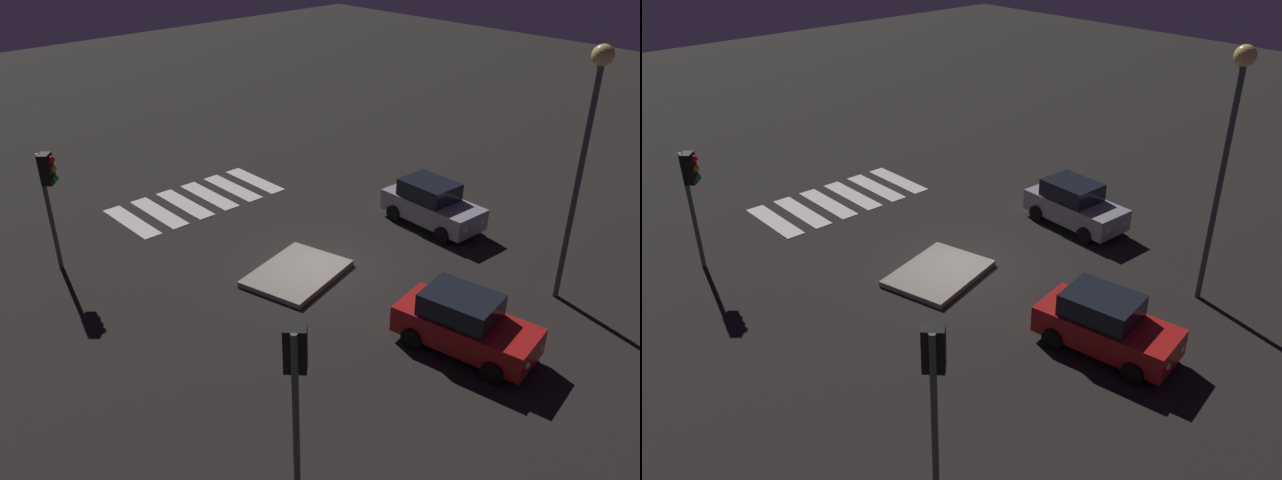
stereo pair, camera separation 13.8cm
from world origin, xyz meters
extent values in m
plane|color=black|center=(0.00, 0.00, 0.00)|extent=(80.00, 80.00, 0.00)
cube|color=gray|center=(0.91, -0.10, 0.09)|extent=(3.59, 3.02, 0.18)
cube|color=#9EA0A5|center=(-5.09, 0.54, 0.64)|extent=(1.77, 3.79, 0.76)
cube|color=black|center=(-5.10, 0.31, 1.33)|extent=(1.54, 1.97, 0.62)
cylinder|color=black|center=(-5.82, 1.73, 0.30)|extent=(0.25, 0.61, 0.60)
cylinder|color=black|center=(-4.25, 1.66, 0.30)|extent=(0.25, 0.61, 0.60)
cylinder|color=black|center=(-5.93, -0.58, 0.30)|extent=(0.25, 0.61, 0.60)
cylinder|color=black|center=(-4.36, -0.65, 0.30)|extent=(0.25, 0.61, 0.60)
sphere|color=#F2EABF|center=(-5.44, 2.38, 0.64)|extent=(0.20, 0.20, 0.20)
sphere|color=#F2EABF|center=(-4.57, 2.34, 0.64)|extent=(0.20, 0.20, 0.20)
cube|color=red|center=(0.14, 5.79, 0.64)|extent=(2.17, 3.92, 0.76)
cube|color=black|center=(0.18, 5.57, 1.33)|extent=(1.73, 2.11, 0.61)
cylinder|color=black|center=(-0.81, 6.80, 0.30)|extent=(0.31, 0.62, 0.60)
cylinder|color=black|center=(0.73, 7.05, 0.30)|extent=(0.31, 0.62, 0.60)
cylinder|color=black|center=(-0.44, 4.53, 0.30)|extent=(0.31, 0.62, 0.60)
cylinder|color=black|center=(1.10, 4.78, 0.30)|extent=(0.31, 0.62, 0.60)
sphere|color=#F2EABF|center=(-0.58, 7.51, 0.64)|extent=(0.20, 0.20, 0.20)
sphere|color=#F2EABF|center=(0.28, 7.65, 0.64)|extent=(0.20, 0.20, 0.20)
cylinder|color=#47474C|center=(6.18, -5.72, 1.96)|extent=(0.14, 0.14, 3.92)
cube|color=black|center=(6.05, -5.60, 3.44)|extent=(0.53, 0.54, 0.96)
sphere|color=red|center=(5.90, -5.46, 3.74)|extent=(0.22, 0.22, 0.22)
sphere|color=orange|center=(5.90, -5.46, 3.44)|extent=(0.22, 0.22, 0.22)
sphere|color=green|center=(5.90, -5.46, 3.14)|extent=(0.22, 0.22, 0.22)
cylinder|color=#47474C|center=(6.44, 6.23, 1.95)|extent=(0.14, 0.14, 3.89)
cube|color=black|center=(6.31, 6.11, 3.41)|extent=(0.54, 0.54, 0.96)
sphere|color=red|center=(6.17, 5.97, 3.71)|extent=(0.22, 0.22, 0.22)
sphere|color=orange|center=(6.17, 5.97, 3.41)|extent=(0.22, 0.22, 0.22)
sphere|color=green|center=(6.17, 5.97, 3.11)|extent=(0.22, 0.22, 0.22)
cylinder|color=#47474C|center=(-4.05, 6.10, 3.50)|extent=(0.18, 0.18, 7.01)
sphere|color=#F9D172|center=(-4.05, 6.10, 7.19)|extent=(0.56, 0.56, 0.56)
cube|color=silver|center=(-2.88, -7.16, 0.01)|extent=(0.70, 3.20, 0.02)
cube|color=silver|center=(-1.73, -7.16, 0.01)|extent=(0.70, 3.20, 0.02)
cube|color=silver|center=(-0.58, -7.16, 0.01)|extent=(0.70, 3.20, 0.02)
cube|color=silver|center=(0.57, -7.16, 0.01)|extent=(0.70, 3.20, 0.02)
cube|color=silver|center=(1.72, -7.16, 0.01)|extent=(0.70, 3.20, 0.02)
cube|color=silver|center=(2.88, -7.16, 0.01)|extent=(0.70, 3.20, 0.02)
camera|label=1|loc=(12.55, 13.47, 10.83)|focal=36.77mm
camera|label=2|loc=(12.45, 13.56, 10.83)|focal=36.77mm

